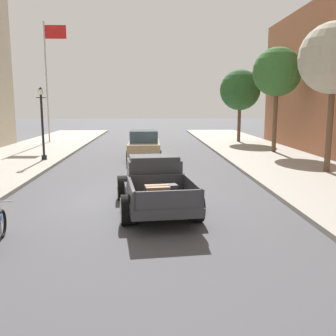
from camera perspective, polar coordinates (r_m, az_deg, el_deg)
The scene contains 8 objects.
ground_plane at distance 12.41m, azimuth -4.02°, elevation -5.01°, with size 140.00×140.00×0.00m, color #47474C.
hotrod_truck_gunmetal at distance 11.55m, azimuth -2.05°, elevation -2.26°, with size 2.55×5.07×1.58m.
car_background_tan at distance 21.76m, azimuth -3.58°, elevation 3.34°, with size 1.88×4.30×1.65m.
street_lamp_far at distance 21.47m, azimuth -18.29°, elevation 7.12°, with size 0.50×0.32×3.85m.
flagpole at distance 31.66m, azimuth -17.36°, elevation 13.94°, with size 1.74×0.16×9.16m.
street_tree_nearest at distance 18.21m, azimuth 23.58°, elevation 14.72°, with size 3.01×3.01×6.38m.
street_tree_second at distance 24.84m, azimuth 15.98°, elevation 13.57°, with size 2.96×2.96×6.37m.
street_tree_third at distance 31.06m, azimuth 10.71°, elevation 11.36°, with size 3.16×3.16×5.63m.
Camera 1 is at (0.30, -12.01, 3.12)m, focal length 40.82 mm.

